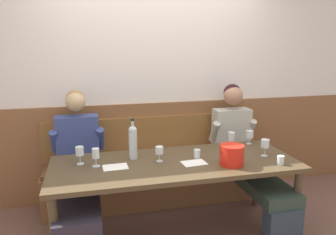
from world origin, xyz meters
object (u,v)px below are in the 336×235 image
object	(u,v)px
wine_bottle_green_tall	(133,141)
wine_glass_by_bottle	(265,144)
wine_glass_mid_right	(231,137)
wine_glass_left_end	(80,152)
wine_glass_center_rear	(96,154)
dining_table	(175,170)
person_center_left_seat	(245,153)
person_left_seat	(78,170)
water_tumbler_left	(281,160)
ice_bucket	(232,155)
water_tumbler_right	(197,154)
wine_glass_right_end	(159,151)
wall_bench	(159,177)
wine_glass_center_front	(250,135)

from	to	relation	value
wine_bottle_green_tall	wine_glass_by_bottle	xyz separation A→B (m)	(1.19, -0.22, -0.05)
wine_glass_mid_right	wine_glass_left_end	world-z (taller)	wine_glass_left_end
wine_glass_by_bottle	wine_glass_center_rear	bearing A→B (deg)	176.27
dining_table	wine_glass_mid_right	distance (m)	0.73
person_center_left_seat	wine_glass_mid_right	xyz separation A→B (m)	(-0.19, -0.06, 0.20)
person_center_left_seat	person_left_seat	bearing A→B (deg)	-179.38
dining_table	person_center_left_seat	size ratio (longest dim) A/B	1.66
person_left_seat	water_tumbler_left	distance (m)	1.82
ice_bucket	wine_glass_left_end	world-z (taller)	ice_bucket
wine_glass_mid_right	water_tumbler_right	distance (m)	0.49
wine_glass_right_end	wine_bottle_green_tall	bearing A→B (deg)	150.37
ice_bucket	person_left_seat	bearing A→B (deg)	159.08
wall_bench	water_tumbler_left	world-z (taller)	wall_bench
wine_glass_mid_right	water_tumbler_left	distance (m)	0.59
person_center_left_seat	wine_bottle_green_tall	bearing A→B (deg)	-172.34
person_center_left_seat	ice_bucket	size ratio (longest dim) A/B	6.29
water_tumbler_left	person_left_seat	bearing A→B (deg)	161.10
water_tumbler_left	water_tumbler_right	distance (m)	0.73
wall_bench	water_tumbler_left	xyz separation A→B (m)	(0.87, -0.98, 0.48)
wine_bottle_green_tall	wine_glass_mid_right	distance (m)	1.01
ice_bucket	wine_glass_center_rear	xyz separation A→B (m)	(-1.14, 0.24, 0.02)
wine_glass_right_end	water_tumbler_right	xyz separation A→B (m)	(0.35, 0.01, -0.06)
wine_bottle_green_tall	wine_glass_right_end	xyz separation A→B (m)	(0.22, -0.12, -0.07)
ice_bucket	wine_glass_center_front	size ratio (longest dim) A/B	1.49
wall_bench	wine_glass_center_front	bearing A→B (deg)	-23.19
wine_glass_center_rear	water_tumbler_right	world-z (taller)	wine_glass_center_rear
wine_glass_left_end	water_tumbler_left	bearing A→B (deg)	-13.88
wine_glass_left_end	wine_glass_right_end	world-z (taller)	wine_glass_left_end
water_tumbler_left	wine_bottle_green_tall	bearing A→B (deg)	159.94
wine_glass_center_front	wine_glass_left_end	distance (m)	1.71
wine_glass_right_end	water_tumbler_right	bearing A→B (deg)	1.12
person_center_left_seat	wine_glass_mid_right	world-z (taller)	person_center_left_seat
water_tumbler_left	wine_glass_by_bottle	bearing A→B (deg)	95.78
wall_bench	wine_glass_by_bottle	xyz separation A→B (m)	(0.85, -0.75, 0.55)
wine_glass_mid_right	wine_glass_center_front	xyz separation A→B (m)	(0.23, 0.06, -0.01)
wine_glass_center_front	wine_glass_right_end	distance (m)	1.06
person_center_left_seat	water_tumbler_left	distance (m)	0.62
wine_glass_mid_right	wine_glass_by_bottle	size ratio (longest dim) A/B	0.99
wall_bench	wine_glass_center_rear	xyz separation A→B (m)	(-0.68, -0.65, 0.55)
dining_table	wall_bench	bearing A→B (deg)	90.00
wine_glass_left_end	wine_glass_by_bottle	bearing A→B (deg)	-6.42
wine_bottle_green_tall	wine_glass_center_rear	xyz separation A→B (m)	(-0.33, -0.12, -0.05)
wall_bench	wine_glass_right_end	world-z (taller)	wall_bench
person_center_left_seat	wine_glass_by_bottle	world-z (taller)	person_center_left_seat
wine_glass_right_end	water_tumbler_left	bearing A→B (deg)	-17.81
wine_glass_mid_right	wine_glass_center_front	size ratio (longest dim) A/B	1.12
person_left_seat	water_tumbler_right	xyz separation A→B (m)	(1.07, -0.26, 0.16)
dining_table	ice_bucket	world-z (taller)	ice_bucket
person_left_seat	wine_bottle_green_tall	xyz separation A→B (m)	(0.50, -0.14, 0.28)
wall_bench	wine_bottle_green_tall	xyz separation A→B (m)	(-0.35, -0.54, 0.61)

